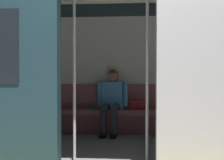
% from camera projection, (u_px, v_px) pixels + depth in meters
% --- Properties ---
extents(train_car, '(6.40, 2.77, 2.30)m').
position_uv_depth(train_car, '(110.00, 43.00, 4.09)').
color(train_car, silver).
rests_on(train_car, ground_plane).
extents(bench_seat, '(3.27, 0.44, 0.44)m').
position_uv_depth(bench_seat, '(118.00, 115.00, 5.15)').
color(bench_seat, '#935156').
rests_on(bench_seat, ground_plane).
extents(person_seated, '(0.55, 0.70, 1.17)m').
position_uv_depth(person_seated, '(112.00, 97.00, 5.10)').
color(person_seated, '#4C8CC6').
rests_on(person_seated, ground_plane).
extents(handbag, '(0.26, 0.15, 0.17)m').
position_uv_depth(handbag, '(138.00, 105.00, 5.14)').
color(handbag, maroon).
rests_on(handbag, bench_seat).
extents(book, '(0.21, 0.25, 0.03)m').
position_uv_depth(book, '(91.00, 108.00, 5.21)').
color(book, '#33723F').
rests_on(book, bench_seat).
extents(grab_pole_door, '(0.04, 0.04, 2.16)m').
position_uv_depth(grab_pole_door, '(74.00, 73.00, 3.39)').
color(grab_pole_door, silver).
rests_on(grab_pole_door, ground_plane).
extents(grab_pole_far, '(0.04, 0.04, 2.16)m').
position_uv_depth(grab_pole_far, '(147.00, 73.00, 3.42)').
color(grab_pole_far, silver).
rests_on(grab_pole_far, ground_plane).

